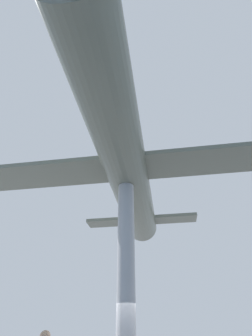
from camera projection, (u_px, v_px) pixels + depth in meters
name	position (u px, v px, depth m)	size (l,w,h in m)	color
support_pylon_central	(126.00, 276.00, 8.29)	(0.58, 0.58, 6.55)	#B7B7BC
suspended_airplane	(125.00, 165.00, 10.42)	(20.12, 14.94, 3.20)	slate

